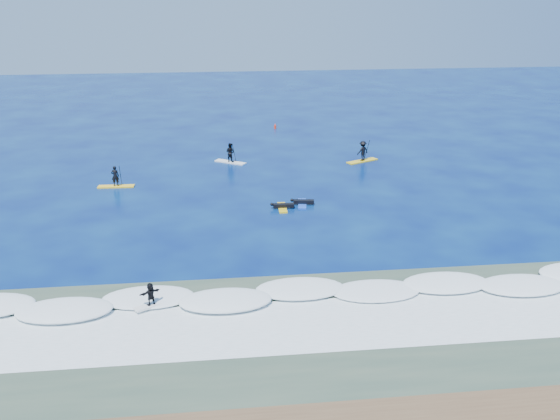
{
  "coord_description": "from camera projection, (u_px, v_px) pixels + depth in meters",
  "views": [
    {
      "loc": [
        -3.5,
        -39.07,
        15.51
      ],
      "look_at": [
        1.23,
        1.66,
        0.6
      ],
      "focal_mm": 40.0,
      "sensor_mm": 36.0,
      "label": 1
    }
  ],
  "objects": [
    {
      "name": "wave_surfer",
      "position": [
        151.0,
        296.0,
        31.34
      ],
      "size": [
        1.78,
        1.3,
        1.28
      ],
      "rotation": [
        0.0,
        0.0,
        0.52
      ],
      "color": "silver",
      "rests_on": "breaking_wave"
    },
    {
      "name": "prone_paddler_far",
      "position": [
        302.0,
        202.0,
        46.47
      ],
      "size": [
        1.79,
        2.3,
        0.47
      ],
      "rotation": [
        0.0,
        0.0,
        1.43
      ],
      "color": "blue",
      "rests_on": "ground"
    },
    {
      "name": "sup_paddler_center",
      "position": [
        230.0,
        154.0,
        57.14
      ],
      "size": [
        2.93,
        2.35,
        2.13
      ],
      "rotation": [
        0.0,
        0.0,
        -0.61
      ],
      "color": "white",
      "rests_on": "ground"
    },
    {
      "name": "whitewater",
      "position": [
        290.0,
        326.0,
        30.02
      ],
      "size": [
        34.0,
        5.0,
        0.02
      ],
      "primitive_type": "cube",
      "color": "silver",
      "rests_on": "ground"
    },
    {
      "name": "prone_paddler_near",
      "position": [
        282.0,
        206.0,
        45.67
      ],
      "size": [
        1.77,
        2.24,
        0.47
      ],
      "rotation": [
        0.0,
        0.0,
        1.54
      ],
      "color": "gold",
      "rests_on": "ground"
    },
    {
      "name": "sup_paddler_left",
      "position": [
        116.0,
        179.0,
        50.32
      ],
      "size": [
        2.92,
        0.82,
        2.03
      ],
      "rotation": [
        0.0,
        0.0,
        -0.03
      ],
      "color": "yellow",
      "rests_on": "ground"
    },
    {
      "name": "sup_paddler_right",
      "position": [
        363.0,
        152.0,
        57.48
      ],
      "size": [
        3.22,
        2.16,
        2.25
      ],
      "rotation": [
        0.0,
        0.0,
        0.47
      ],
      "color": "yellow",
      "rests_on": "ground"
    },
    {
      "name": "marker_buoy",
      "position": [
        275.0,
        126.0,
        70.67
      ],
      "size": [
        0.26,
        0.26,
        0.63
      ],
      "rotation": [
        0.0,
        0.0,
        -0.06
      ],
      "color": "red",
      "rests_on": "ground"
    },
    {
      "name": "breaking_wave",
      "position": [
        282.0,
        297.0,
        32.82
      ],
      "size": [
        40.0,
        6.0,
        0.3
      ],
      "primitive_type": "cube",
      "color": "white",
      "rests_on": "ground"
    },
    {
      "name": "ground",
      "position": [
        265.0,
        227.0,
        42.15
      ],
      "size": [
        160.0,
        160.0,
        0.0
      ],
      "primitive_type": "plane",
      "color": "#040F4E",
      "rests_on": "ground"
    },
    {
      "name": "shallow_water",
      "position": [
        292.0,
        337.0,
        29.08
      ],
      "size": [
        90.0,
        13.0,
        0.01
      ],
      "primitive_type": "cube",
      "color": "#324437",
      "rests_on": "ground"
    }
  ]
}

